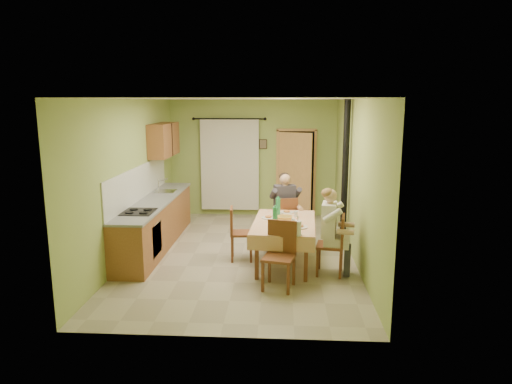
# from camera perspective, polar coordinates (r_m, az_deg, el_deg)

# --- Properties ---
(floor) EXTENTS (4.00, 6.00, 0.01)m
(floor) POSITION_cam_1_polar(r_m,az_deg,el_deg) (8.45, -1.75, -7.78)
(floor) COLOR tan
(floor) RESTS_ON ground
(room_shell) EXTENTS (4.04, 6.04, 2.82)m
(room_shell) POSITION_cam_1_polar(r_m,az_deg,el_deg) (8.04, -1.83, 4.57)
(room_shell) COLOR #9BB15B
(room_shell) RESTS_ON ground
(kitchen_run) EXTENTS (0.64, 3.64, 1.56)m
(kitchen_run) POSITION_cam_1_polar(r_m,az_deg,el_deg) (8.99, -12.45, -3.66)
(kitchen_run) COLOR brown
(kitchen_run) RESTS_ON ground
(upper_cabinets) EXTENTS (0.35, 1.40, 0.70)m
(upper_cabinets) POSITION_cam_1_polar(r_m,az_deg,el_deg) (10.02, -11.43, 6.43)
(upper_cabinets) COLOR brown
(upper_cabinets) RESTS_ON room_shell
(curtain) EXTENTS (1.70, 0.07, 2.22)m
(curtain) POSITION_cam_1_polar(r_m,az_deg,el_deg) (11.03, -3.30, 3.47)
(curtain) COLOR black
(curtain) RESTS_ON ground
(doorway) EXTENTS (0.96, 0.35, 2.15)m
(doorway) POSITION_cam_1_polar(r_m,az_deg,el_deg) (11.00, 4.96, 2.31)
(doorway) COLOR black
(doorway) RESTS_ON ground
(dining_table) EXTENTS (1.14, 1.79, 0.76)m
(dining_table) POSITION_cam_1_polar(r_m,az_deg,el_deg) (7.85, 3.51, -6.38)
(dining_table) COLOR tan
(dining_table) RESTS_ON ground
(tableware) EXTENTS (0.78, 1.60, 0.33)m
(tableware) POSITION_cam_1_polar(r_m,az_deg,el_deg) (7.62, 3.58, -3.45)
(tableware) COLOR white
(tableware) RESTS_ON dining_table
(chair_far) EXTENTS (0.49, 0.49, 0.97)m
(chair_far) POSITION_cam_1_polar(r_m,az_deg,el_deg) (8.91, 3.63, -4.83)
(chair_far) COLOR brown
(chair_far) RESTS_ON ground
(chair_near) EXTENTS (0.53, 0.53, 1.01)m
(chair_near) POSITION_cam_1_polar(r_m,az_deg,el_deg) (6.92, 2.88, -9.64)
(chair_near) COLOR brown
(chair_near) RESTS_ON ground
(chair_right) EXTENTS (0.49, 0.49, 0.98)m
(chair_right) POSITION_cam_1_polar(r_m,az_deg,el_deg) (7.54, 9.32, -8.00)
(chair_right) COLOR brown
(chair_right) RESTS_ON ground
(chair_left) EXTENTS (0.42, 0.42, 0.94)m
(chair_left) POSITION_cam_1_polar(r_m,az_deg,el_deg) (8.10, -1.91, -6.47)
(chair_left) COLOR brown
(chair_left) RESTS_ON ground
(man_far) EXTENTS (0.63, 0.55, 1.39)m
(man_far) POSITION_cam_1_polar(r_m,az_deg,el_deg) (8.78, 3.65, -1.11)
(man_far) COLOR #38333D
(man_far) RESTS_ON chair_far
(man_right) EXTENTS (0.52, 0.62, 1.39)m
(man_right) POSITION_cam_1_polar(r_m,az_deg,el_deg) (7.36, 9.36, -3.67)
(man_right) COLOR silver
(man_right) RESTS_ON chair_right
(stove_flue) EXTENTS (0.24, 0.24, 2.80)m
(stove_flue) POSITION_cam_1_polar(r_m,az_deg,el_deg) (8.81, 10.97, -0.28)
(stove_flue) COLOR black
(stove_flue) RESTS_ON ground
(picture_back) EXTENTS (0.19, 0.03, 0.23)m
(picture_back) POSITION_cam_1_polar(r_m,az_deg,el_deg) (10.98, 0.88, 6.01)
(picture_back) COLOR black
(picture_back) RESTS_ON room_shell
(picture_right) EXTENTS (0.03, 0.31, 0.21)m
(picture_right) POSITION_cam_1_polar(r_m,az_deg,el_deg) (9.28, 11.11, 5.45)
(picture_right) COLOR brown
(picture_right) RESTS_ON room_shell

